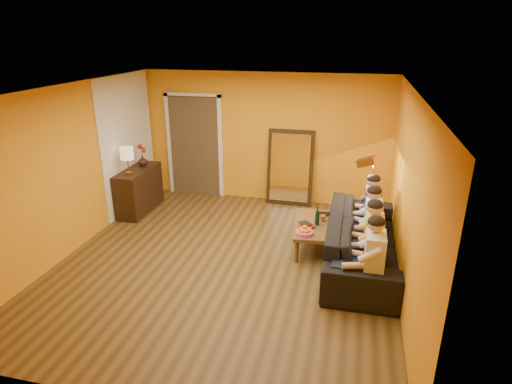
% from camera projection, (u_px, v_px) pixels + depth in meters
% --- Properties ---
extents(room_shell, '(5.00, 5.50, 2.60)m').
position_uv_depth(room_shell, '(231.00, 175.00, 6.45)').
color(room_shell, brown).
rests_on(room_shell, ground).
extents(white_accent, '(0.02, 1.90, 2.58)m').
position_uv_depth(white_accent, '(128.00, 143.00, 8.24)').
color(white_accent, white).
rests_on(white_accent, wall_left).
extents(doorway_recess, '(1.06, 0.30, 2.10)m').
position_uv_depth(doorway_recess, '(197.00, 145.00, 9.10)').
color(doorway_recess, '#3F2D19').
rests_on(doorway_recess, floor).
extents(door_jamb_left, '(0.08, 0.06, 2.20)m').
position_uv_depth(door_jamb_left, '(170.00, 145.00, 9.11)').
color(door_jamb_left, white).
rests_on(door_jamb_left, wall_back).
extents(door_jamb_right, '(0.08, 0.06, 2.20)m').
position_uv_depth(door_jamb_right, '(221.00, 148.00, 8.87)').
color(door_jamb_right, white).
rests_on(door_jamb_right, wall_back).
extents(door_header, '(1.22, 0.06, 0.08)m').
position_uv_depth(door_header, '(192.00, 95.00, 8.61)').
color(door_header, white).
rests_on(door_header, wall_back).
extents(mirror_frame, '(0.92, 0.27, 1.51)m').
position_uv_depth(mirror_frame, '(290.00, 167.00, 8.58)').
color(mirror_frame, black).
rests_on(mirror_frame, floor).
extents(mirror_glass, '(0.78, 0.21, 1.35)m').
position_uv_depth(mirror_glass, '(290.00, 168.00, 8.54)').
color(mirror_glass, white).
rests_on(mirror_glass, mirror_frame).
extents(sideboard, '(0.44, 1.18, 0.85)m').
position_uv_depth(sideboard, '(139.00, 190.00, 8.31)').
color(sideboard, black).
rests_on(sideboard, floor).
extents(table_lamp, '(0.24, 0.24, 0.51)m').
position_uv_depth(table_lamp, '(128.00, 161.00, 7.80)').
color(table_lamp, beige).
rests_on(table_lamp, sideboard).
extents(sofa, '(2.61, 1.02, 0.76)m').
position_uv_depth(sofa, '(362.00, 240.00, 6.42)').
color(sofa, black).
rests_on(sofa, floor).
extents(coffee_table, '(0.74, 1.28, 0.42)m').
position_uv_depth(coffee_table, '(313.00, 235.00, 6.98)').
color(coffee_table, brown).
rests_on(coffee_table, floor).
extents(floor_lamp, '(0.35, 0.31, 1.44)m').
position_uv_depth(floor_lamp, '(370.00, 201.00, 7.01)').
color(floor_lamp, '#AA7531').
rests_on(floor_lamp, floor).
extents(dog, '(0.50, 0.59, 0.60)m').
position_uv_depth(dog, '(369.00, 257.00, 6.11)').
color(dog, '#9F8047').
rests_on(dog, floor).
extents(person_far_left, '(0.70, 0.44, 1.22)m').
position_uv_depth(person_far_left, '(374.00, 261.00, 5.40)').
color(person_far_left, beige).
rests_on(person_far_left, sofa).
extents(person_mid_left, '(0.70, 0.44, 1.22)m').
position_uv_depth(person_mid_left, '(373.00, 241.00, 5.90)').
color(person_mid_left, gold).
rests_on(person_mid_left, sofa).
extents(person_mid_right, '(0.70, 0.44, 1.22)m').
position_uv_depth(person_mid_right, '(372.00, 225.00, 6.40)').
color(person_mid_right, '#99C9EC').
rests_on(person_mid_right, sofa).
extents(person_far_right, '(0.70, 0.44, 1.22)m').
position_uv_depth(person_far_right, '(372.00, 211.00, 6.90)').
color(person_far_right, '#323136').
rests_on(person_far_right, sofa).
extents(fruit_bowl, '(0.26, 0.26, 0.16)m').
position_uv_depth(fruit_bowl, '(305.00, 230.00, 6.48)').
color(fruit_bowl, '#E7518E').
rests_on(fruit_bowl, coffee_table).
extents(wine_bottle, '(0.07, 0.07, 0.31)m').
position_uv_depth(wine_bottle, '(317.00, 216.00, 6.79)').
color(wine_bottle, black).
rests_on(wine_bottle, coffee_table).
extents(tumbler, '(0.13, 0.13, 0.10)m').
position_uv_depth(tumbler, '(322.00, 218.00, 6.97)').
color(tumbler, '#B27F3F').
rests_on(tumbler, coffee_table).
extents(laptop, '(0.37, 0.28, 0.03)m').
position_uv_depth(laptop, '(327.00, 215.00, 7.18)').
color(laptop, black).
rests_on(laptop, coffee_table).
extents(book_lower, '(0.20, 0.25, 0.02)m').
position_uv_depth(book_lower, '(301.00, 227.00, 6.75)').
color(book_lower, black).
rests_on(book_lower, coffee_table).
extents(book_mid, '(0.25, 0.29, 0.02)m').
position_uv_depth(book_mid, '(302.00, 225.00, 6.75)').
color(book_mid, '#B12014').
rests_on(book_mid, book_lower).
extents(book_upper, '(0.25, 0.26, 0.02)m').
position_uv_depth(book_upper, '(301.00, 225.00, 6.73)').
color(book_upper, black).
rests_on(book_upper, book_mid).
extents(vase, '(0.19, 0.19, 0.20)m').
position_uv_depth(vase, '(143.00, 161.00, 8.36)').
color(vase, black).
rests_on(vase, sideboard).
extents(flowers, '(0.17, 0.17, 0.45)m').
position_uv_depth(flowers, '(141.00, 149.00, 8.27)').
color(flowers, '#B12014').
rests_on(flowers, vase).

